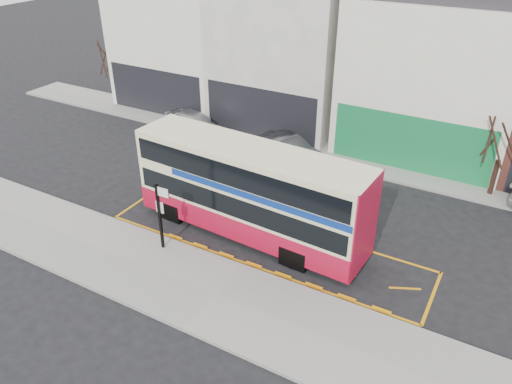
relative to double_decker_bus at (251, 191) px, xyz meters
The scene contains 14 objects.
ground 2.99m from the double_decker_bus, 65.01° to the right, with size 120.00×120.00×0.00m, color black.
pavement 4.74m from the double_decker_bus, 78.22° to the right, with size 40.00×4.00×0.15m, color gray.
kerb 3.19m from the double_decker_bus, 68.79° to the right, with size 40.00×0.15×0.15m, color gray.
far_pavement 9.42m from the double_decker_bus, 84.57° to the left, with size 50.00×3.00×0.15m, color gray.
road_markings 2.35m from the double_decker_bus, 16.83° to the right, with size 14.00×3.40×0.01m, color orange, non-canonical shape.
terrace_far_left 18.41m from the double_decker_bus, 133.91° to the left, with size 8.00×8.01×10.80m.
terrace_left 14.27m from the double_decker_bus, 109.44° to the left, with size 8.00×8.01×11.80m.
terrace_green_shop 14.13m from the double_decker_bus, 71.59° to the left, with size 9.00×8.01×11.30m.
double_decker_bus is the anchor object (origin of this frame).
bus_stop_post 3.80m from the double_decker_bus, 132.16° to the right, with size 0.75×0.13×3.03m.
car_silver 11.47m from the double_decker_bus, 137.77° to the left, with size 1.81×4.50×1.53m, color #B6B6BB.
car_grey 7.52m from the double_decker_bus, 103.22° to the left, with size 1.53×4.38×1.44m, color #3C3D43.
street_tree_left 19.71m from the double_decker_bus, 149.73° to the left, with size 2.59×2.59×5.59m.
street_tree_right 12.35m from the double_decker_bus, 45.00° to the left, with size 2.46×2.46×5.31m.
Camera 1 is at (8.19, -13.75, 12.59)m, focal length 35.00 mm.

